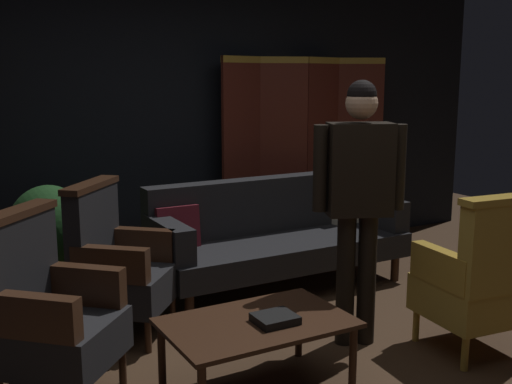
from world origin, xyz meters
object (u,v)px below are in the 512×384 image
Objects in this scene: armchair_wing_left at (49,313)px; book_black_cloth at (275,319)px; folding_screen at (303,153)px; armchair_wing_far at (117,264)px; coffee_table at (257,329)px; potted_plant at (49,235)px; velvet_couch at (276,233)px; standing_figure at (359,189)px; armchair_gilt_accent at (480,278)px.

armchair_wing_left is 1.20m from book_black_cloth.
armchair_wing_far is (-2.18, -1.07, -0.50)m from folding_screen.
potted_plant is (-0.70, 2.00, 0.15)m from coffee_table.
armchair_wing_left is (-2.00, -1.00, 0.04)m from velvet_couch.
armchair_wing_far is at bearing -72.68° from potted_plant.
coffee_table is 2.12m from potted_plant.
armchair_wing_left is 0.61× the size of standing_figure.
standing_figure is (-0.87, -1.95, 0.04)m from folding_screen.
potted_plant is (-1.58, 1.74, -0.50)m from standing_figure.
standing_figure is (-0.13, -1.22, 0.57)m from velvet_couch.
book_black_cloth is at bearing -67.59° from armchair_wing_far.
coffee_table is at bearing 170.72° from armchair_gilt_accent.
folding_screen is 2.89m from coffee_table.
folding_screen is 3.28m from armchair_wing_left.
potted_plant is at bearing -175.05° from folding_screen.
potted_plant is at bearing 107.32° from armchair_wing_far.
folding_screen is 2.52m from armchair_gilt_accent.
armchair_gilt_accent is (1.45, -0.24, 0.12)m from coffee_table.
folding_screen is 1.12× the size of standing_figure.
armchair_wing_left is at bearing 152.45° from book_black_cloth.
coffee_table is 0.96× the size of armchair_wing_far.
velvet_couch is 2.24m from armchair_wing_left.
armchair_wing_far reaches higher than potted_plant.
folding_screen is 0.90× the size of velvet_couch.
folding_screen is 1.83× the size of armchair_wing_far.
velvet_couch is at bearing 13.51° from armchair_wing_far.
folding_screen is at bearing 65.96° from standing_figure.
folding_screen is 2.89m from book_black_cloth.
book_black_cloth is at bearing 173.17° from armchair_gilt_accent.
standing_figure is 1.86× the size of potted_plant.
folding_screen is at bearing 53.65° from book_black_cloth.
armchair_wing_left is 1.00× the size of armchair_wing_far.
folding_screen is 2.08× the size of potted_plant.
armchair_wing_left is (-2.44, 0.72, 0.00)m from armchair_gilt_accent.
armchair_wing_far is at bearing 110.57° from coffee_table.
velvet_couch is 1.80m from coffee_table.
coffee_table is 1.47m from armchair_gilt_accent.
armchair_wing_far is at bearing 146.11° from standing_figure.
book_black_cloth is (-0.94, -1.56, -0.01)m from velvet_couch.
coffee_table is at bearing -70.81° from potted_plant.
armchair_wing_far is at bearing 112.41° from book_black_cloth.
book_black_cloth is (0.77, -2.07, -0.09)m from potted_plant.
armchair_gilt_accent is 0.61× the size of standing_figure.
potted_plant reaches higher than velvet_couch.
armchair_gilt_accent is at bearing -6.83° from book_black_cloth.
armchair_gilt_accent is 0.93m from standing_figure.
standing_figure is at bearing 16.48° from coffee_table.
armchair_gilt_accent is 1.00× the size of armchair_wing_far.
standing_figure is 2.40m from potted_plant.
coffee_table is 0.96× the size of armchair_wing_left.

